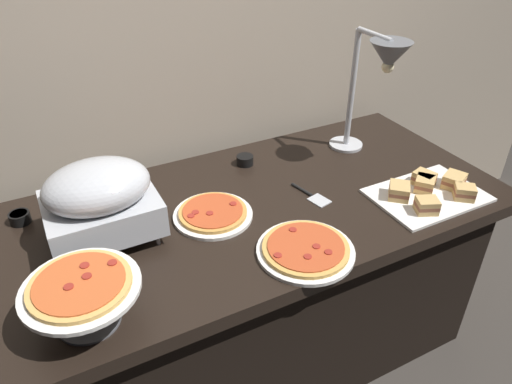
{
  "coord_description": "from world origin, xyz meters",
  "views": [
    {
      "loc": [
        -0.57,
        -1.21,
        1.7
      ],
      "look_at": [
        0.06,
        0.0,
        0.81
      ],
      "focal_mm": 33.36,
      "sensor_mm": 36.0,
      "label": 1
    }
  ],
  "objects_px": {
    "chafing_dish": "(100,198)",
    "sauce_cup_far": "(20,217)",
    "pizza_plate_raised_stand": "(81,290)",
    "pizza_plate_center": "(306,249)",
    "sauce_cup_near": "(245,160)",
    "heat_lamp": "(381,67)",
    "pizza_plate_front": "(213,214)",
    "sandwich_platter": "(429,191)",
    "serving_spatula": "(311,195)"
  },
  "relations": [
    {
      "from": "chafing_dish",
      "to": "sauce_cup_far",
      "type": "relative_size",
      "value": 4.97
    },
    {
      "from": "pizza_plate_raised_stand",
      "to": "sauce_cup_far",
      "type": "height_order",
      "value": "pizza_plate_raised_stand"
    },
    {
      "from": "pizza_plate_center",
      "to": "sauce_cup_far",
      "type": "relative_size",
      "value": 4.48
    },
    {
      "from": "chafing_dish",
      "to": "sauce_cup_near",
      "type": "bearing_deg",
      "value": 19.82
    },
    {
      "from": "pizza_plate_center",
      "to": "sauce_cup_near",
      "type": "height_order",
      "value": "sauce_cup_near"
    },
    {
      "from": "pizza_plate_raised_stand",
      "to": "sauce_cup_near",
      "type": "relative_size",
      "value": 4.37
    },
    {
      "from": "heat_lamp",
      "to": "pizza_plate_raised_stand",
      "type": "height_order",
      "value": "heat_lamp"
    },
    {
      "from": "sauce_cup_far",
      "to": "heat_lamp",
      "type": "bearing_deg",
      "value": -8.78
    },
    {
      "from": "pizza_plate_raised_stand",
      "to": "chafing_dish",
      "type": "bearing_deg",
      "value": 69.89
    },
    {
      "from": "pizza_plate_front",
      "to": "sandwich_platter",
      "type": "bearing_deg",
      "value": -18.06
    },
    {
      "from": "heat_lamp",
      "to": "sauce_cup_near",
      "type": "distance_m",
      "value": 0.61
    },
    {
      "from": "pizza_plate_center",
      "to": "serving_spatula",
      "type": "distance_m",
      "value": 0.31
    },
    {
      "from": "pizza_plate_front",
      "to": "serving_spatula",
      "type": "height_order",
      "value": "pizza_plate_front"
    },
    {
      "from": "pizza_plate_front",
      "to": "sandwich_platter",
      "type": "xyz_separation_m",
      "value": [
        0.73,
        -0.24,
        0.01
      ]
    },
    {
      "from": "heat_lamp",
      "to": "pizza_plate_front",
      "type": "distance_m",
      "value": 0.8
    },
    {
      "from": "sauce_cup_near",
      "to": "serving_spatula",
      "type": "distance_m",
      "value": 0.33
    },
    {
      "from": "serving_spatula",
      "to": "chafing_dish",
      "type": "bearing_deg",
      "value": 171.72
    },
    {
      "from": "pizza_plate_center",
      "to": "pizza_plate_raised_stand",
      "type": "bearing_deg",
      "value": 177.51
    },
    {
      "from": "sauce_cup_far",
      "to": "serving_spatula",
      "type": "xyz_separation_m",
      "value": [
        0.94,
        -0.31,
        -0.02
      ]
    },
    {
      "from": "sandwich_platter",
      "to": "pizza_plate_raised_stand",
      "type": "bearing_deg",
      "value": -178.51
    },
    {
      "from": "sauce_cup_near",
      "to": "pizza_plate_center",
      "type": "bearing_deg",
      "value": -97.66
    },
    {
      "from": "pizza_plate_center",
      "to": "pizza_plate_raised_stand",
      "type": "height_order",
      "value": "pizza_plate_raised_stand"
    },
    {
      "from": "heat_lamp",
      "to": "sauce_cup_far",
      "type": "bearing_deg",
      "value": 171.22
    },
    {
      "from": "chafing_dish",
      "to": "serving_spatula",
      "type": "bearing_deg",
      "value": -8.28
    },
    {
      "from": "pizza_plate_raised_stand",
      "to": "pizza_plate_center",
      "type": "bearing_deg",
      "value": -2.49
    },
    {
      "from": "serving_spatula",
      "to": "pizza_plate_raised_stand",
      "type": "bearing_deg",
      "value": -164.62
    },
    {
      "from": "pizza_plate_center",
      "to": "sandwich_platter",
      "type": "relative_size",
      "value": 0.76
    },
    {
      "from": "heat_lamp",
      "to": "sauce_cup_near",
      "type": "height_order",
      "value": "heat_lamp"
    },
    {
      "from": "pizza_plate_front",
      "to": "pizza_plate_raised_stand",
      "type": "height_order",
      "value": "pizza_plate_raised_stand"
    },
    {
      "from": "pizza_plate_raised_stand",
      "to": "serving_spatula",
      "type": "xyz_separation_m",
      "value": [
        0.82,
        0.23,
        -0.11
      ]
    },
    {
      "from": "chafing_dish",
      "to": "sauce_cup_near",
      "type": "height_order",
      "value": "chafing_dish"
    },
    {
      "from": "chafing_dish",
      "to": "serving_spatula",
      "type": "relative_size",
      "value": 1.92
    },
    {
      "from": "serving_spatula",
      "to": "sandwich_platter",
      "type": "bearing_deg",
      "value": -27.6
    },
    {
      "from": "chafing_dish",
      "to": "sauce_cup_near",
      "type": "distance_m",
      "value": 0.64
    },
    {
      "from": "chafing_dish",
      "to": "pizza_plate_raised_stand",
      "type": "relative_size",
      "value": 1.14
    },
    {
      "from": "sandwich_platter",
      "to": "serving_spatula",
      "type": "bearing_deg",
      "value": 152.4
    },
    {
      "from": "heat_lamp",
      "to": "sauce_cup_near",
      "type": "relative_size",
      "value": 7.43
    },
    {
      "from": "sauce_cup_far",
      "to": "pizza_plate_raised_stand",
      "type": "bearing_deg",
      "value": -77.69
    },
    {
      "from": "pizza_plate_center",
      "to": "pizza_plate_raised_stand",
      "type": "xyz_separation_m",
      "value": [
        -0.64,
        0.03,
        0.1
      ]
    },
    {
      "from": "pizza_plate_raised_stand",
      "to": "sauce_cup_far",
      "type": "xyz_separation_m",
      "value": [
        -0.12,
        0.54,
        -0.09
      ]
    },
    {
      "from": "chafing_dish",
      "to": "pizza_plate_front",
      "type": "distance_m",
      "value": 0.37
    },
    {
      "from": "pizza_plate_center",
      "to": "sauce_cup_far",
      "type": "bearing_deg",
      "value": 143.14
    },
    {
      "from": "pizza_plate_raised_stand",
      "to": "sandwich_platter",
      "type": "distance_m",
      "value": 1.2
    },
    {
      "from": "pizza_plate_raised_stand",
      "to": "pizza_plate_front",
      "type": "bearing_deg",
      "value": 30.46
    },
    {
      "from": "sauce_cup_near",
      "to": "heat_lamp",
      "type": "bearing_deg",
      "value": -24.11
    },
    {
      "from": "chafing_dish",
      "to": "serving_spatula",
      "type": "distance_m",
      "value": 0.72
    },
    {
      "from": "pizza_plate_center",
      "to": "pizza_plate_raised_stand",
      "type": "distance_m",
      "value": 0.64
    },
    {
      "from": "heat_lamp",
      "to": "sauce_cup_near",
      "type": "bearing_deg",
      "value": 155.89
    },
    {
      "from": "pizza_plate_center",
      "to": "sauce_cup_near",
      "type": "relative_size",
      "value": 4.48
    },
    {
      "from": "pizza_plate_raised_stand",
      "to": "serving_spatula",
      "type": "relative_size",
      "value": 1.68
    }
  ]
}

